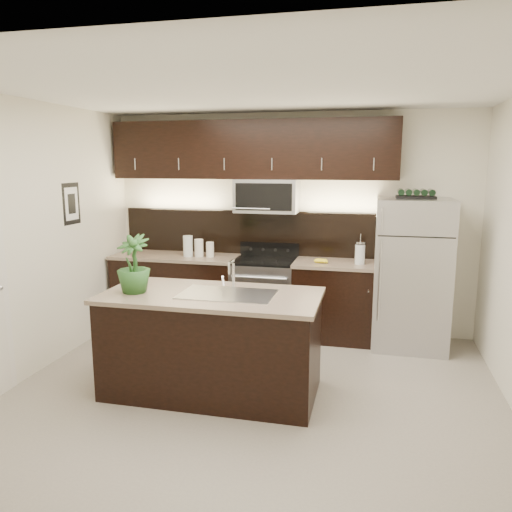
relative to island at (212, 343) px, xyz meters
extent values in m
plane|color=gray|center=(0.37, 0.02, -0.47)|extent=(4.50, 4.50, 0.00)
cube|color=silver|center=(0.37, 2.02, 0.88)|extent=(4.50, 0.02, 2.70)
cube|color=silver|center=(0.37, -1.98, 0.88)|extent=(4.50, 0.02, 2.70)
cube|color=silver|center=(-1.88, 0.02, 0.88)|extent=(0.02, 4.00, 2.70)
cube|color=white|center=(0.37, 0.02, 2.23)|extent=(4.50, 4.00, 0.02)
sphere|color=silver|center=(-1.83, -0.46, 0.53)|extent=(0.06, 0.06, 0.06)
cube|color=black|center=(-1.86, 0.77, 1.18)|extent=(0.01, 0.32, 0.46)
cube|color=white|center=(-1.86, 0.77, 1.18)|extent=(0.00, 0.24, 0.36)
cube|color=black|center=(-1.04, 1.71, -0.02)|extent=(1.57, 0.62, 0.90)
cube|color=black|center=(1.08, 1.71, -0.02)|extent=(1.16, 0.62, 0.90)
cube|color=#B2B2B7|center=(0.12, 1.71, -0.02)|extent=(0.76, 0.62, 0.90)
cube|color=black|center=(0.12, 1.71, 0.44)|extent=(0.76, 0.60, 0.03)
cube|color=tan|center=(-1.04, 1.71, 0.45)|extent=(1.59, 0.65, 0.04)
cube|color=tan|center=(1.08, 1.71, 0.45)|extent=(1.18, 0.65, 0.04)
cube|color=black|center=(-0.08, 2.01, 0.75)|extent=(3.49, 0.02, 0.56)
cube|color=#B2B2B7|center=(0.12, 1.82, 1.23)|extent=(0.76, 0.40, 0.40)
cube|color=black|center=(-0.08, 1.86, 1.78)|extent=(3.49, 0.33, 0.70)
cube|color=black|center=(0.00, 0.00, -0.02)|extent=(1.90, 0.90, 0.90)
cube|color=tan|center=(0.00, 0.00, 0.45)|extent=(1.96, 0.96, 0.04)
cube|color=silver|center=(0.15, 0.00, 0.47)|extent=(0.84, 0.50, 0.01)
cylinder|color=silver|center=(0.15, 0.21, 0.59)|extent=(0.03, 0.03, 0.24)
cylinder|color=silver|center=(0.15, 0.14, 0.74)|extent=(0.02, 0.14, 0.02)
cylinder|color=silver|center=(0.15, 0.07, 0.69)|extent=(0.02, 0.02, 0.10)
cube|color=#B2B2B7|center=(1.84, 1.65, 0.38)|extent=(0.82, 0.74, 1.71)
cube|color=black|center=(1.84, 1.65, 1.25)|extent=(0.42, 0.26, 0.03)
cylinder|color=black|center=(1.68, 1.65, 1.30)|extent=(0.07, 0.24, 0.07)
cylinder|color=black|center=(1.76, 1.65, 1.30)|extent=(0.07, 0.24, 0.07)
cylinder|color=black|center=(1.84, 1.65, 1.30)|extent=(0.07, 0.24, 0.07)
cylinder|color=black|center=(1.92, 1.65, 1.30)|extent=(0.07, 0.24, 0.07)
cylinder|color=black|center=(2.00, 1.65, 1.30)|extent=(0.07, 0.24, 0.07)
imported|color=#275823|center=(-0.69, -0.12, 0.73)|extent=(0.32, 0.32, 0.53)
cylinder|color=silver|center=(-0.85, 1.66, 0.60)|extent=(0.12, 0.12, 0.26)
cylinder|color=silver|center=(-0.71, 1.68, 0.58)|extent=(0.11, 0.11, 0.22)
cylinder|color=silver|center=(-0.57, 1.69, 0.56)|extent=(0.10, 0.10, 0.18)
cylinder|color=silver|center=(1.26, 1.66, 0.58)|extent=(0.11, 0.11, 0.23)
cylinder|color=silver|center=(1.26, 1.66, 0.71)|extent=(0.12, 0.12, 0.02)
cylinder|color=silver|center=(1.26, 1.66, 0.77)|extent=(0.01, 0.01, 0.09)
ellipsoid|color=yellow|center=(0.78, 1.63, 0.49)|extent=(0.19, 0.15, 0.05)
camera|label=1|loc=(1.39, -4.13, 1.62)|focal=35.00mm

